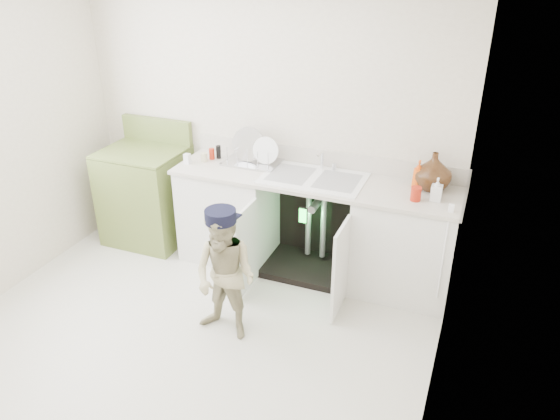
% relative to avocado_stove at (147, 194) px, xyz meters
% --- Properties ---
extents(ground, '(3.50, 3.50, 0.00)m').
position_rel_avocado_stove_xyz_m(ground, '(1.13, -1.18, -0.48)').
color(ground, '#BBB6A4').
rests_on(ground, ground).
extents(room_shell, '(6.00, 5.50, 1.26)m').
position_rel_avocado_stove_xyz_m(room_shell, '(1.13, -1.18, 0.77)').
color(room_shell, beige).
rests_on(room_shell, ground).
extents(counter_run, '(2.44, 1.02, 1.21)m').
position_rel_avocado_stove_xyz_m(counter_run, '(1.71, 0.03, -0.00)').
color(counter_run, white).
rests_on(counter_run, ground).
extents(avocado_stove, '(0.74, 0.65, 1.15)m').
position_rel_avocado_stove_xyz_m(avocado_stove, '(0.00, 0.00, 0.00)').
color(avocado_stove, olive).
rests_on(avocado_stove, ground).
extents(repair_worker, '(0.64, 0.95, 1.03)m').
position_rel_avocado_stove_xyz_m(repair_worker, '(1.38, -1.05, 0.04)').
color(repair_worker, tan).
rests_on(repair_worker, ground).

